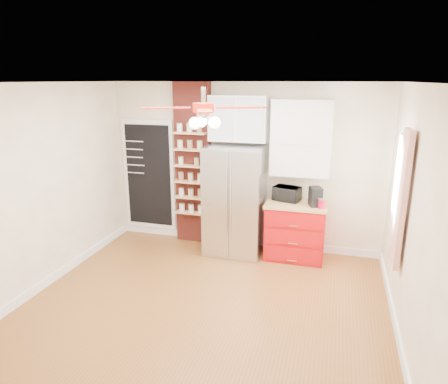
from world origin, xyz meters
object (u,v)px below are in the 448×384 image
(red_cabinet, at_px, (295,230))
(toaster_oven, at_px, (287,194))
(fridge, at_px, (235,200))
(ceiling_fan, at_px, (204,108))
(coffee_maker, at_px, (315,197))
(canister_left, at_px, (321,204))
(pantry_jar_oats, at_px, (181,161))

(red_cabinet, xyz_separation_m, toaster_oven, (-0.17, 0.10, 0.56))
(fridge, bearing_deg, ceiling_fan, -88.24)
(fridge, bearing_deg, coffee_maker, -0.78)
(fridge, relative_size, toaster_oven, 4.37)
(toaster_oven, bearing_deg, red_cabinet, -15.21)
(canister_left, bearing_deg, red_cabinet, 156.82)
(toaster_oven, relative_size, pantry_jar_oats, 3.30)
(canister_left, bearing_deg, ceiling_fan, -130.29)
(red_cabinet, relative_size, toaster_oven, 2.35)
(ceiling_fan, relative_size, toaster_oven, 3.50)
(ceiling_fan, distance_m, toaster_oven, 2.39)
(toaster_oven, xyz_separation_m, pantry_jar_oats, (-1.77, 0.01, 0.42))
(ceiling_fan, bearing_deg, pantry_jar_oats, 119.61)
(coffee_maker, bearing_deg, fridge, 159.91)
(coffee_maker, bearing_deg, pantry_jar_oats, 156.09)
(ceiling_fan, bearing_deg, toaster_oven, 67.20)
(fridge, height_order, pantry_jar_oats, fridge)
(coffee_maker, height_order, pantry_jar_oats, pantry_jar_oats)
(toaster_oven, bearing_deg, pantry_jar_oats, -165.56)
(fridge, relative_size, coffee_maker, 6.08)
(red_cabinet, bearing_deg, ceiling_fan, -118.71)
(fridge, xyz_separation_m, coffee_maker, (1.24, -0.02, 0.17))
(red_cabinet, bearing_deg, pantry_jar_oats, 176.72)
(fridge, bearing_deg, red_cabinet, 2.95)
(ceiling_fan, distance_m, coffee_maker, 2.44)
(coffee_maker, bearing_deg, canister_left, -63.16)
(coffee_maker, bearing_deg, toaster_oven, 140.27)
(canister_left, bearing_deg, coffee_maker, 136.15)
(pantry_jar_oats, bearing_deg, fridge, -9.45)
(fridge, relative_size, canister_left, 12.60)
(fridge, bearing_deg, toaster_oven, 10.60)
(ceiling_fan, height_order, pantry_jar_oats, ceiling_fan)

